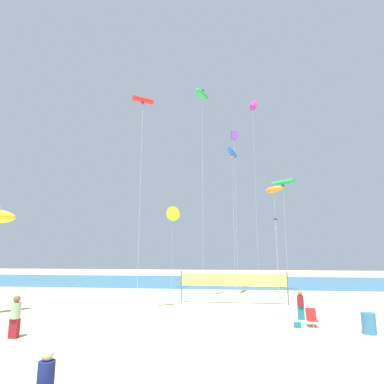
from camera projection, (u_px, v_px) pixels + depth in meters
name	position (u px, v px, depth m)	size (l,w,h in m)	color
ground_plane	(179.00, 336.00, 14.87)	(120.00, 120.00, 0.00)	#D1BC89
ocean_band	(215.00, 281.00, 43.64)	(120.00, 20.00, 0.01)	teal
mother_figure	(45.00, 384.00, 7.20)	(0.37, 0.37, 1.62)	#2D2D33
beachgoer_sage_shirt	(15.00, 315.00, 14.62)	(0.42, 0.42, 1.83)	maroon
beachgoer_maroon_shirt	(301.00, 304.00, 18.66)	(0.37, 0.37, 1.60)	#19727A
folding_beach_chair	(312.00, 317.00, 16.85)	(0.52, 0.65, 0.89)	red
trash_barrel	(369.00, 323.00, 15.29)	(0.63, 0.63, 0.96)	teal
volleyball_net	(233.00, 281.00, 24.50)	(8.00, 0.25, 2.40)	#4C4C51
beach_handbag	(298.00, 325.00, 16.48)	(0.34, 0.17, 0.27)	#19727A
kite_green_tube	(283.00, 183.00, 33.24)	(2.11, 2.06, 11.05)	silver
kite_magenta_delta	(252.00, 106.00, 35.88)	(0.94, 1.08, 20.31)	silver
kite_orange_inflatable	(274.00, 189.00, 30.07)	(1.79, 1.27, 9.96)	silver
kite_green_inflatable	(202.00, 95.00, 27.98)	(1.43, 1.70, 17.59)	silver
kite_violet_box	(234.00, 136.00, 34.10)	(0.68, 0.68, 16.27)	silver
kite_blue_tube	(232.00, 153.00, 30.03)	(0.93, 2.25, 13.04)	silver
kite_yellow_delta	(172.00, 214.00, 35.35)	(1.56, 1.26, 8.71)	silver
kite_black_diamond	(276.00, 221.00, 26.54)	(0.54, 0.54, 6.58)	silver
kite_red_tube	(143.00, 101.00, 21.57)	(1.34, 1.12, 13.90)	silver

